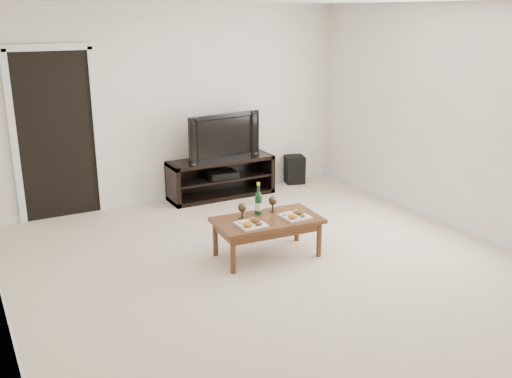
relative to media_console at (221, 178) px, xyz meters
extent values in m
plane|color=beige|center=(-0.55, -2.50, -0.28)|extent=(5.50, 5.50, 0.00)
cube|color=white|center=(-0.55, 0.27, 1.02)|extent=(5.00, 0.04, 2.60)
cube|color=black|center=(-2.10, 0.24, 0.75)|extent=(0.90, 0.02, 2.05)
cube|color=black|center=(0.00, 0.00, 0.00)|extent=(1.49, 0.45, 0.55)
imported|color=black|center=(0.00, 0.00, 0.59)|extent=(1.12, 0.30, 0.64)
cube|color=black|center=(0.01, -0.01, 0.05)|extent=(0.42, 0.33, 0.08)
cube|color=black|center=(1.27, 0.09, -0.07)|extent=(0.35, 0.35, 0.42)
cube|color=#572F18|center=(-0.46, -2.09, -0.07)|extent=(1.14, 0.67, 0.42)
cube|color=white|center=(-0.70, -2.19, 0.18)|extent=(0.27, 0.27, 0.07)
cube|color=white|center=(-0.18, -2.20, 0.18)|extent=(0.27, 0.27, 0.07)
cylinder|color=#0F391B|center=(-0.47, -1.92, 0.32)|extent=(0.07, 0.07, 0.35)
camera|label=1|loc=(-3.24, -6.94, 2.19)|focal=40.00mm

